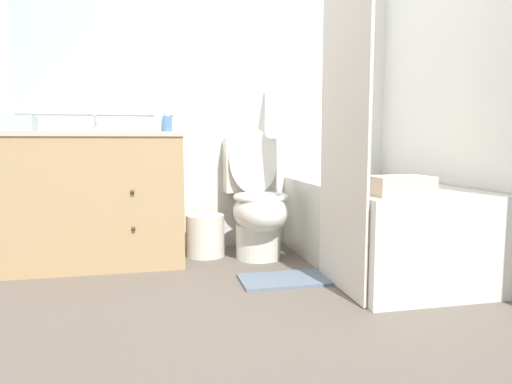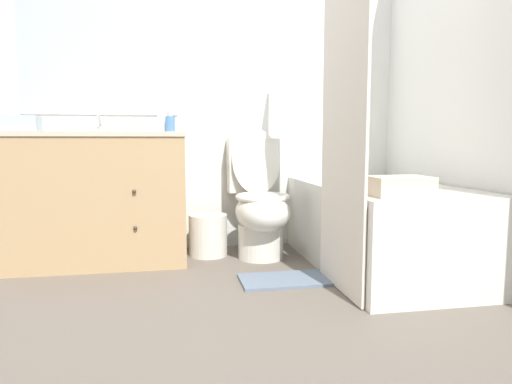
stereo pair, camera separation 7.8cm
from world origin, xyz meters
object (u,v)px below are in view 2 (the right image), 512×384
at_px(vanity_cabinet, 98,196).
at_px(hand_towel_folded, 18,123).
at_px(soap_dispenser, 170,124).
at_px(bathtub, 380,226).
at_px(tissue_box, 162,125).
at_px(bath_towel_folded, 399,186).
at_px(wastebasket, 208,235).
at_px(bath_mat, 285,280).
at_px(toilet, 259,203).
at_px(sink_faucet, 100,127).

relative_size(vanity_cabinet, hand_towel_folded, 4.83).
height_order(soap_dispenser, hand_towel_folded, soap_dispenser).
relative_size(vanity_cabinet, bathtub, 0.76).
xyz_separation_m(tissue_box, bath_towel_folded, (1.13, -1.10, -0.32)).
distance_m(tissue_box, hand_towel_folded, 0.85).
height_order(vanity_cabinet, wastebasket, vanity_cabinet).
relative_size(tissue_box, soap_dispenser, 1.00).
bearing_deg(bath_mat, wastebasket, 119.39).
bearing_deg(bath_mat, soap_dispenser, 133.23).
bearing_deg(bathtub, bath_towel_folded, -107.51).
distance_m(vanity_cabinet, toilet, 1.03).
distance_m(vanity_cabinet, soap_dispenser, 0.65).
height_order(vanity_cabinet, soap_dispenser, soap_dispenser).
relative_size(soap_dispenser, hand_towel_folded, 0.58).
bearing_deg(hand_towel_folded, vanity_cabinet, 24.25).
xyz_separation_m(bath_towel_folded, bath_mat, (-0.47, 0.36, -0.55)).
distance_m(toilet, wastebasket, 0.41).
xyz_separation_m(vanity_cabinet, tissue_box, (0.40, 0.12, 0.45)).
relative_size(tissue_box, bath_towel_folded, 0.46).
relative_size(vanity_cabinet, toilet, 1.27).
xyz_separation_m(soap_dispenser, bath_mat, (0.60, -0.64, -0.88)).
bearing_deg(vanity_cabinet, hand_towel_folded, -155.75).
bearing_deg(bath_towel_folded, vanity_cabinet, 147.54).
bearing_deg(bathtub, hand_towel_folded, 172.77).
height_order(vanity_cabinet, sink_faucet, sink_faucet).
height_order(vanity_cabinet, tissue_box, tissue_box).
xyz_separation_m(toilet, bathtub, (0.67, -0.39, -0.11)).
bearing_deg(bath_mat, toilet, 93.36).
xyz_separation_m(vanity_cabinet, soap_dispenser, (0.46, 0.02, 0.46)).
distance_m(sink_faucet, bath_mat, 1.59).
bearing_deg(tissue_box, hand_towel_folded, -159.60).
bearing_deg(bathtub, tissue_box, 156.55).
height_order(hand_towel_folded, bath_towel_folded, hand_towel_folded).
height_order(vanity_cabinet, toilet, toilet).
height_order(sink_faucet, bath_mat, sink_faucet).
distance_m(bathtub, bath_towel_folded, 0.63).
xyz_separation_m(vanity_cabinet, bath_towel_folded, (1.53, -0.98, 0.13)).
bearing_deg(tissue_box, bathtub, -23.45).
distance_m(toilet, soap_dispenser, 0.78).
xyz_separation_m(toilet, hand_towel_folded, (-1.42, -0.12, 0.51)).
xyz_separation_m(tissue_box, soap_dispenser, (0.05, -0.10, 0.01)).
xyz_separation_m(vanity_cabinet, toilet, (1.03, -0.06, -0.06)).
xyz_separation_m(bathtub, tissue_box, (-1.30, 0.56, 0.62)).
bearing_deg(toilet, sink_faucet, 165.92).
bearing_deg(toilet, wastebasket, 164.67).
height_order(wastebasket, bath_mat, wastebasket).
height_order(sink_faucet, toilet, sink_faucet).
relative_size(wastebasket, soap_dispenser, 2.13).
xyz_separation_m(tissue_box, bath_mat, (0.66, -0.74, -0.87)).
height_order(vanity_cabinet, bath_towel_folded, vanity_cabinet).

